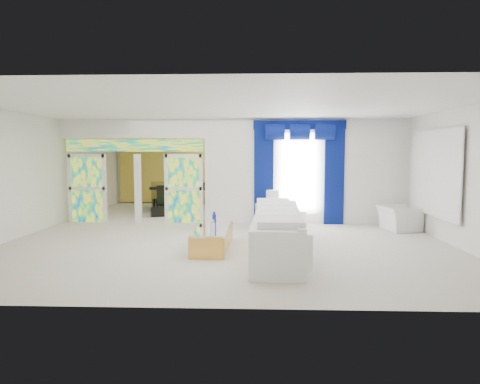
{
  "coord_description": "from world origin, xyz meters",
  "views": [
    {
      "loc": [
        0.69,
        -11.45,
        2.01
      ],
      "look_at": [
        0.3,
        -1.2,
        1.1
      ],
      "focal_mm": 32.31,
      "sensor_mm": 36.0,
      "label": 1
    }
  ],
  "objects_px": {
    "console_table": "(283,218)",
    "grand_piano": "(174,196)",
    "armchair": "(399,218)",
    "white_sofa": "(277,233)",
    "coffee_table": "(213,238)"
  },
  "relations": [
    {
      "from": "console_table",
      "to": "grand_piano",
      "type": "relative_size",
      "value": 0.66
    },
    {
      "from": "armchair",
      "to": "grand_piano",
      "type": "distance_m",
      "value": 7.79
    },
    {
      "from": "console_table",
      "to": "white_sofa",
      "type": "bearing_deg",
      "value": -95.71
    },
    {
      "from": "console_table",
      "to": "armchair",
      "type": "bearing_deg",
      "value": -10.72
    },
    {
      "from": "white_sofa",
      "to": "armchair",
      "type": "distance_m",
      "value": 4.28
    },
    {
      "from": "armchair",
      "to": "white_sofa",
      "type": "bearing_deg",
      "value": 117.84
    },
    {
      "from": "armchair",
      "to": "coffee_table",
      "type": "bearing_deg",
      "value": 105.96
    },
    {
      "from": "white_sofa",
      "to": "coffee_table",
      "type": "xyz_separation_m",
      "value": [
        -1.35,
        0.3,
        -0.18
      ]
    },
    {
      "from": "console_table",
      "to": "grand_piano",
      "type": "height_order",
      "value": "grand_piano"
    },
    {
      "from": "armchair",
      "to": "grand_piano",
      "type": "xyz_separation_m",
      "value": [
        -6.71,
        3.96,
        0.16
      ]
    },
    {
      "from": "white_sofa",
      "to": "grand_piano",
      "type": "distance_m",
      "value": 7.45
    },
    {
      "from": "armchair",
      "to": "grand_piano",
      "type": "height_order",
      "value": "grand_piano"
    },
    {
      "from": "white_sofa",
      "to": "console_table",
      "type": "xyz_separation_m",
      "value": [
        0.33,
        3.25,
        -0.19
      ]
    },
    {
      "from": "console_table",
      "to": "armchair",
      "type": "relative_size",
      "value": 1.29
    },
    {
      "from": "white_sofa",
      "to": "armchair",
      "type": "bearing_deg",
      "value": 41.58
    }
  ]
}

